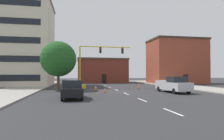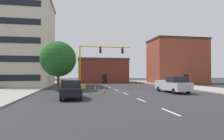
% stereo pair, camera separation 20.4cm
% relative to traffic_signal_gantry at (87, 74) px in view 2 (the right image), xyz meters
% --- Properties ---
extents(ground_plane, '(160.00, 160.00, 0.00)m').
position_rel_traffic_signal_gantry_xyz_m(ground_plane, '(3.95, -6.55, -2.25)').
color(ground_plane, '#2D2D30').
extents(sidewalk_left, '(6.00, 56.00, 0.14)m').
position_rel_traffic_signal_gantry_xyz_m(sidewalk_left, '(-9.52, 1.45, -2.18)').
color(sidewalk_left, '#9E998E').
rests_on(sidewalk_left, ground_plane).
extents(sidewalk_right, '(6.00, 56.00, 0.14)m').
position_rel_traffic_signal_gantry_xyz_m(sidewalk_right, '(17.41, 1.45, -2.18)').
color(sidewalk_right, '#9E998E').
rests_on(sidewalk_right, ground_plane).
extents(lane_stripe_seg_0, '(0.16, 2.40, 0.01)m').
position_rel_traffic_signal_gantry_xyz_m(lane_stripe_seg_0, '(3.95, -20.55, -2.24)').
color(lane_stripe_seg_0, silver).
rests_on(lane_stripe_seg_0, ground_plane).
extents(lane_stripe_seg_1, '(0.16, 2.40, 0.01)m').
position_rel_traffic_signal_gantry_xyz_m(lane_stripe_seg_1, '(3.95, -15.05, -2.24)').
color(lane_stripe_seg_1, silver).
rests_on(lane_stripe_seg_1, ground_plane).
extents(lane_stripe_seg_2, '(0.16, 2.40, 0.01)m').
position_rel_traffic_signal_gantry_xyz_m(lane_stripe_seg_2, '(3.95, -9.55, -2.24)').
color(lane_stripe_seg_2, silver).
rests_on(lane_stripe_seg_2, ground_plane).
extents(lane_stripe_seg_3, '(0.16, 2.40, 0.01)m').
position_rel_traffic_signal_gantry_xyz_m(lane_stripe_seg_3, '(3.95, -4.05, -2.24)').
color(lane_stripe_seg_3, silver).
rests_on(lane_stripe_seg_3, ground_plane).
extents(lane_stripe_seg_4, '(0.16, 2.40, 0.01)m').
position_rel_traffic_signal_gantry_xyz_m(lane_stripe_seg_4, '(3.95, 1.45, -2.24)').
color(lane_stripe_seg_4, silver).
rests_on(lane_stripe_seg_4, ground_plane).
extents(lane_stripe_seg_5, '(0.16, 2.40, 0.01)m').
position_rel_traffic_signal_gantry_xyz_m(lane_stripe_seg_5, '(3.95, 6.95, -2.24)').
color(lane_stripe_seg_5, silver).
rests_on(lane_stripe_seg_5, ground_plane).
extents(lane_stripe_seg_6, '(0.16, 2.40, 0.01)m').
position_rel_traffic_signal_gantry_xyz_m(lane_stripe_seg_6, '(3.95, 12.45, -2.24)').
color(lane_stripe_seg_6, silver).
rests_on(lane_stripe_seg_6, ground_plane).
extents(building_tall_left, '(13.66, 11.48, 16.58)m').
position_rel_traffic_signal_gantry_xyz_m(building_tall_left, '(-13.34, 9.59, 6.05)').
color(building_tall_left, beige).
rests_on(building_tall_left, ground_plane).
extents(building_brick_center, '(12.83, 9.59, 6.30)m').
position_rel_traffic_signal_gantry_xyz_m(building_brick_center, '(4.99, 20.19, 0.91)').
color(building_brick_center, brown).
rests_on(building_brick_center, ground_plane).
extents(building_row_right, '(12.69, 8.38, 10.60)m').
position_rel_traffic_signal_gantry_xyz_m(building_row_right, '(21.99, 11.65, 3.06)').
color(building_row_right, brown).
rests_on(building_row_right, ground_plane).
extents(traffic_signal_gantry, '(9.14, 1.20, 6.83)m').
position_rel_traffic_signal_gantry_xyz_m(traffic_signal_gantry, '(0.00, 0.00, 0.00)').
color(traffic_signal_gantry, yellow).
rests_on(traffic_signal_gantry, ground_plane).
extents(tree_left_near, '(4.99, 4.99, 6.91)m').
position_rel_traffic_signal_gantry_xyz_m(tree_left_near, '(-4.23, -3.24, 2.15)').
color(tree_left_near, '#4C3823').
rests_on(tree_left_near, ground_plane).
extents(pickup_truck_silver, '(2.33, 5.51, 1.99)m').
position_rel_traffic_signal_gantry_xyz_m(pickup_truck_silver, '(9.97, -9.32, -1.27)').
color(pickup_truck_silver, '#BCBCC1').
rests_on(pickup_truck_silver, ground_plane).
extents(sedan_black_near_left, '(1.98, 4.55, 1.74)m').
position_rel_traffic_signal_gantry_xyz_m(sedan_black_near_left, '(-2.17, -13.00, -1.36)').
color(sedan_black_near_left, black).
rests_on(sedan_black_near_left, ground_plane).
extents(traffic_cone_roadside_a, '(0.36, 0.36, 0.75)m').
position_rel_traffic_signal_gantry_xyz_m(traffic_cone_roadside_a, '(7.55, -3.21, -1.88)').
color(traffic_cone_roadside_a, black).
rests_on(traffic_cone_roadside_a, ground_plane).
extents(traffic_cone_roadside_b, '(0.36, 0.36, 0.66)m').
position_rel_traffic_signal_gantry_xyz_m(traffic_cone_roadside_b, '(1.63, -8.30, -1.92)').
color(traffic_cone_roadside_b, black).
rests_on(traffic_cone_roadside_b, ground_plane).
extents(traffic_cone_roadside_c, '(0.36, 0.36, 0.65)m').
position_rel_traffic_signal_gantry_xyz_m(traffic_cone_roadside_c, '(0.91, -4.42, -1.93)').
color(traffic_cone_roadside_c, black).
rests_on(traffic_cone_roadside_c, ground_plane).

